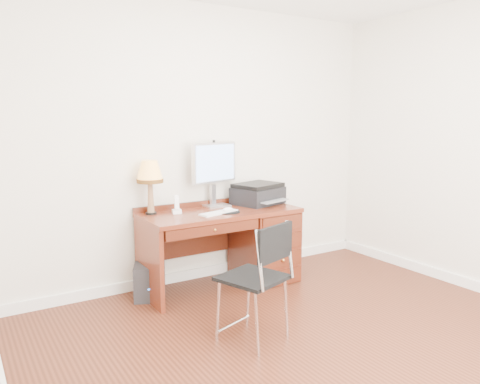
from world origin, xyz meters
TOP-DOWN VIEW (x-y plane):
  - ground at (0.00, 0.00)m, footprint 4.00×4.00m
  - room_shell at (0.00, 0.63)m, footprint 4.00×4.00m
  - desk at (0.32, 1.40)m, footprint 1.50×0.67m
  - monitor at (0.07, 1.63)m, footprint 0.54×0.24m
  - keyboard at (-0.08, 1.29)m, footprint 0.41×0.21m
  - mouse_pad at (0.02, 1.29)m, footprint 0.23×0.23m
  - printer at (0.50, 1.51)m, footprint 0.56×0.49m
  - leg_lamp at (-0.62, 1.59)m, footprint 0.24×0.24m
  - phone at (-0.41, 1.50)m, footprint 0.10×0.10m
  - pen_cup at (0.30, 1.53)m, footprint 0.09×0.09m
  - chair at (-0.34, 0.26)m, footprint 0.53×0.54m
  - equipment_box at (-0.70, 1.47)m, footprint 0.36×0.36m

SIDE VIEW (x-z plane):
  - ground at x=0.00m, z-range 0.00..0.00m
  - room_shell at x=0.00m, z-range -1.95..2.05m
  - equipment_box at x=-0.70m, z-range 0.00..0.32m
  - desk at x=0.32m, z-range 0.04..0.79m
  - chair at x=-0.34m, z-range 0.09..0.99m
  - keyboard at x=-0.08m, z-range 0.75..0.77m
  - mouse_pad at x=0.02m, z-range 0.74..0.79m
  - phone at x=-0.41m, z-range 0.72..0.89m
  - pen_cup at x=0.30m, z-range 0.75..0.86m
  - printer at x=0.50m, z-range 0.75..0.96m
  - leg_lamp at x=-0.62m, z-range 0.86..1.35m
  - monitor at x=0.07m, z-range 0.83..1.46m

